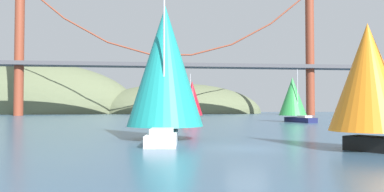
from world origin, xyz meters
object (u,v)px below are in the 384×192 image
Objects in this scene: sailboat_green_sail at (293,98)px; sailboat_orange_sail at (371,82)px; sailboat_teal_sail at (165,68)px; sailboat_crimson_sail at (192,99)px; channel_buoy at (185,124)px.

sailboat_green_sail is 43.80m from sailboat_orange_sail.
sailboat_teal_sail is at bearing 143.04° from sailboat_orange_sail.
sailboat_teal_sail is 1.36× the size of sailboat_orange_sail.
sailboat_orange_sail is at bearing -85.38° from sailboat_crimson_sail.
channel_buoy is (-3.82, -27.61, -3.77)m from sailboat_crimson_sail.
sailboat_crimson_sail reaches higher than sailboat_orange_sail.
channel_buoy is at bearing 80.24° from sailboat_teal_sail.
sailboat_green_sail is 40.89m from sailboat_teal_sail.
sailboat_green_sail is at bearing 74.22° from sailboat_orange_sail.
sailboat_green_sail is at bearing 54.89° from sailboat_teal_sail.
sailboat_crimson_sail is at bearing 82.13° from channel_buoy.
sailboat_orange_sail is (-11.91, -42.15, -0.16)m from sailboat_green_sail.
channel_buoy is (-8.30, 27.85, -3.63)m from sailboat_orange_sail.
sailboat_teal_sail is at bearing -99.76° from channel_buoy.
channel_buoy is at bearing -97.87° from sailboat_crimson_sail.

